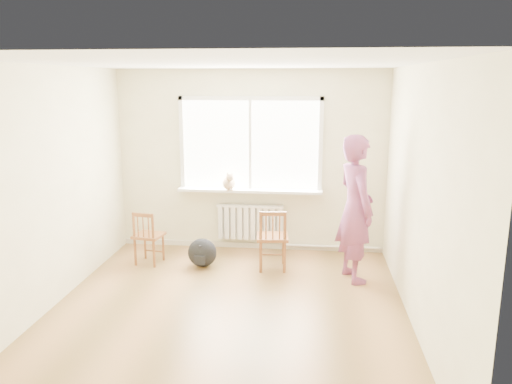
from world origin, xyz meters
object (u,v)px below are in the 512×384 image
(chair_left, at_px, (147,238))
(backpack, at_px, (202,253))
(cat, at_px, (229,182))
(chair_right, at_px, (272,239))
(person, at_px, (355,209))

(chair_left, bearing_deg, backpack, -171.97)
(chair_left, xyz_separation_m, cat, (1.05, 0.66, 0.68))
(chair_right, distance_m, person, 1.20)
(chair_right, xyz_separation_m, backpack, (-0.98, 0.00, -0.23))
(chair_left, relative_size, chair_right, 0.90)
(person, relative_size, backpack, 4.71)
(chair_right, height_order, cat, cat)
(chair_left, relative_size, person, 0.41)
(chair_left, xyz_separation_m, person, (2.82, -0.23, 0.56))
(cat, bearing_deg, chair_left, -162.89)
(chair_right, height_order, person, person)
(chair_right, relative_size, backpack, 2.12)
(backpack, bearing_deg, chair_left, 178.77)
(chair_right, bearing_deg, backpack, -6.02)
(chair_left, distance_m, cat, 1.42)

